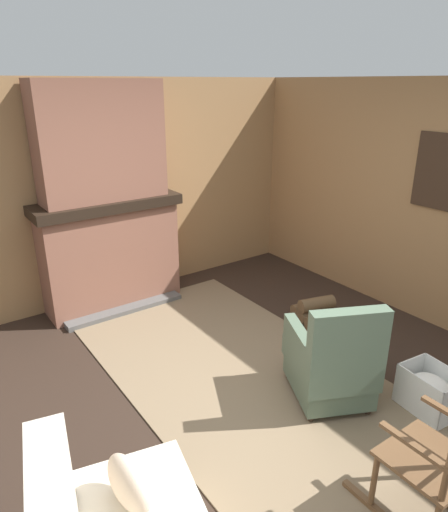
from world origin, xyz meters
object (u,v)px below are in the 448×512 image
Objects in this scene: laundry_basket at (430,391)px; oil_lamp_vase at (65,195)px; firewood_stack at (316,312)px; rocking_chair at (435,466)px; storage_case at (139,187)px; armchair at (332,363)px; decorative_plate_on_mantel at (92,186)px.

laundry_basket is 1.81× the size of oil_lamp_vase.
rocking_chair is at bearing -31.05° from firewood_stack.
storage_case reaches higher than firewood_stack.
armchair is at bearing 6.50° from storage_case.
laundry_basket is 3.85m from oil_lamp_vase.
armchair reaches higher than laundry_basket.
firewood_stack is 2.12× the size of storage_case.
rocking_chair is 2.45m from firewood_stack.
armchair is at bearing 17.09° from decorative_plate_on_mantel.
decorative_plate_on_mantel reaches higher than oil_lamp_vase.
oil_lamp_vase is at bearing -130.63° from firewood_stack.
decorative_plate_on_mantel is (-0.02, -0.53, 0.08)m from storage_case.
firewood_stack is at bearing -15.83° from armchair.
rocking_chair is at bearing -1.02° from storage_case.
storage_case is (-3.81, 0.07, 0.90)m from rocking_chair.
armchair is at bearing 22.81° from oil_lamp_vase.
armchair is 1.34m from firewood_stack.
armchair is 1.16m from rocking_chair.
oil_lamp_vase is 1.01× the size of storage_case.
laundry_basket is at bearing -109.41° from armchair.
rocking_chair is 4.74× the size of oil_lamp_vase.
oil_lamp_vase is at bearing -90.01° from storage_case.
oil_lamp_vase is 0.86× the size of decorative_plate_on_mantel.
laundry_basket is 3.56m from storage_case.
oil_lamp_vase is at bearing 48.73° from armchair.
storage_case is at bearing 87.83° from decorative_plate_on_mantel.
rocking_chair reaches higher than firewood_stack.
rocking_chair is 2.25× the size of firewood_stack.
firewood_stack is 2.77m from decorative_plate_on_mantel.
oil_lamp_vase is at bearing -152.69° from laundry_basket.
storage_case is (-1.73, -1.18, 1.21)m from firewood_stack.
firewood_stack is at bearing 44.42° from decorative_plate_on_mantel.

